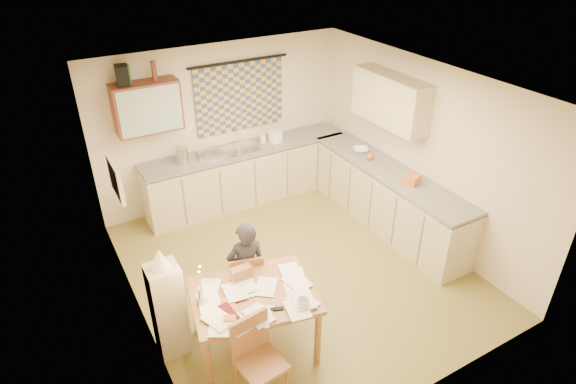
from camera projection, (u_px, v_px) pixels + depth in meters
floor at (296, 269)px, 6.41m from camera, size 4.00×4.50×0.02m
ceiling at (298, 84)px, 5.14m from camera, size 4.00×4.50×0.02m
wall_back at (223, 124)px, 7.47m from camera, size 4.00×0.02×2.50m
wall_front at (433, 300)px, 4.08m from camera, size 4.00×0.02×2.50m
wall_left at (128, 235)px, 4.91m from camera, size 0.02×4.50×2.50m
wall_right at (422, 151)px, 6.64m from camera, size 0.02×4.50×2.50m
window_blind at (240, 97)px, 7.37m from camera, size 1.45×0.03×1.05m
curtain_rod at (239, 62)px, 7.07m from camera, size 1.60×0.04×0.04m
wall_cabinet at (147, 107)px, 6.56m from camera, size 0.90×0.34×0.70m
wall_cabinet_glass at (151, 111)px, 6.43m from camera, size 0.84×0.02×0.64m
upper_cabinet_right at (390, 100)px, 6.67m from camera, size 0.34×1.30×0.70m
framed_print at (115, 179)px, 5.00m from camera, size 0.04×0.50×0.40m
print_canvas at (118, 179)px, 5.01m from camera, size 0.01×0.42×0.32m
counter_back at (247, 174)px, 7.74m from camera, size 3.30×0.62×0.92m
counter_right at (387, 198)px, 7.10m from camera, size 0.62×2.95×0.92m
stove at (435, 231)px, 6.36m from camera, size 0.58×0.58×0.91m
sink at (241, 151)px, 7.49m from camera, size 0.58×0.49×0.10m
tap at (237, 136)px, 7.54m from camera, size 0.03×0.03×0.28m
dish_rack at (210, 154)px, 7.23m from camera, size 0.41×0.38×0.06m
kettle at (182, 155)px, 7.00m from camera, size 0.22×0.22×0.24m
mixing_bowl at (275, 136)px, 7.69m from camera, size 0.29×0.29×0.16m
soap_bottle at (263, 137)px, 7.63m from camera, size 0.10×0.10×0.18m
bowl at (360, 150)px, 7.37m from camera, size 0.41×0.41×0.06m
orange_bag at (413, 179)px, 6.49m from camera, size 0.26×0.23×0.12m
fruit_orange at (370, 157)px, 7.12m from camera, size 0.10×0.10×0.10m
speaker at (122, 75)px, 6.21m from camera, size 0.19×0.22×0.26m
bottle_green at (128, 74)px, 6.24m from camera, size 0.07×0.07×0.26m
bottle_brown at (154, 71)px, 6.39m from camera, size 0.08×0.08×0.26m
dining_table at (254, 320)px, 5.07m from camera, size 1.41×1.18×0.75m
chair_far at (246, 291)px, 5.64m from camera, size 0.47×0.47×0.84m
chair_near at (260, 374)px, 4.60m from camera, size 0.46×0.46×0.90m
person at (247, 269)px, 5.43m from camera, size 0.55×0.45×1.23m
shelf_stand at (168, 310)px, 4.96m from camera, size 0.32×0.30×1.11m
lampshade at (160, 259)px, 4.62m from camera, size 0.20×0.20×0.22m
letter_rack at (241, 274)px, 5.03m from camera, size 0.22×0.10×0.16m
mug at (303, 303)px, 4.70m from camera, size 0.16×0.16×0.10m
magazine at (215, 319)px, 4.57m from camera, size 0.25×0.30×0.02m
book at (219, 309)px, 4.69m from camera, size 0.19×0.25×0.02m
orange_box at (230, 319)px, 4.55m from camera, size 0.14×0.12×0.04m
eyeglasses at (277, 309)px, 4.69m from camera, size 0.14×0.09×0.02m
candle_holder at (201, 295)px, 4.73m from camera, size 0.07×0.07×0.18m
candle at (200, 281)px, 4.62m from camera, size 0.03×0.03×0.22m
candle_flame at (200, 267)px, 4.61m from camera, size 0.02×0.02×0.02m
papers at (259, 298)px, 4.80m from camera, size 1.29×1.08×0.03m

